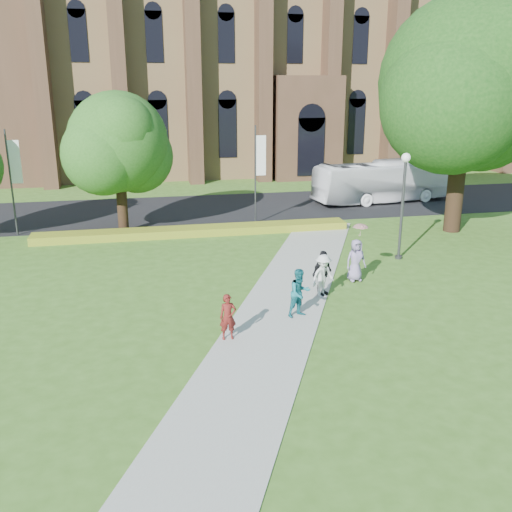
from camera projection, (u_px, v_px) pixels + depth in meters
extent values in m
plane|color=#3C631D|center=(286.00, 322.00, 20.94)|extent=(160.00, 160.00, 0.00)
cube|color=black|center=(213.00, 209.00, 39.65)|extent=(160.00, 10.00, 0.02)
cube|color=#B2B2A8|center=(280.00, 311.00, 21.87)|extent=(15.58, 28.54, 0.04)
cube|color=gold|center=(195.00, 231.00, 32.84)|extent=(18.00, 1.40, 0.45)
cube|color=brown|center=(283.00, 82.00, 57.85)|extent=(52.00, 16.00, 17.00)
cube|color=#513626|center=(10.00, 55.00, 45.91)|extent=(3.50, 3.50, 21.00)
cube|color=#513626|center=(307.00, 128.00, 50.60)|extent=(6.00, 2.50, 9.00)
cylinder|color=#38383D|center=(402.00, 212.00, 27.79)|extent=(0.14, 0.14, 4.80)
sphere|color=white|center=(406.00, 158.00, 27.02)|extent=(0.44, 0.44, 0.44)
cylinder|color=#38383D|center=(398.00, 257.00, 28.47)|extent=(0.36, 0.36, 0.15)
cylinder|color=#332114|center=(457.00, 175.00, 32.82)|extent=(0.96, 0.96, 6.60)
sphere|color=#123B10|center=(466.00, 83.00, 31.33)|extent=(9.60, 9.60, 9.60)
cylinder|color=#332114|center=(122.00, 198.00, 32.73)|extent=(0.60, 0.60, 4.12)
sphere|color=#225419|center=(118.00, 142.00, 31.80)|extent=(5.60, 5.60, 5.60)
cylinder|color=#38383D|center=(255.00, 176.00, 34.68)|extent=(0.10, 0.10, 6.00)
cube|color=white|center=(261.00, 156.00, 34.40)|extent=(0.60, 0.02, 2.40)
cylinder|color=#38383D|center=(11.00, 184.00, 31.94)|extent=(0.10, 0.10, 6.00)
cube|color=white|center=(15.00, 162.00, 31.65)|extent=(0.60, 0.02, 2.40)
imported|color=white|center=(384.00, 182.00, 41.47)|extent=(10.99, 3.99, 2.99)
imported|color=#5E1915|center=(228.00, 317.00, 19.28)|extent=(0.59, 0.39, 1.60)
imported|color=#15626D|center=(300.00, 293.00, 21.12)|extent=(1.08, 0.95, 1.85)
imported|color=silver|center=(323.00, 276.00, 23.09)|extent=(1.33, 1.12, 1.79)
imported|color=black|center=(322.00, 273.00, 23.26)|extent=(1.19, 0.97, 1.89)
imported|color=gray|center=(356.00, 260.00, 24.98)|extent=(0.97, 0.68, 1.87)
imported|color=#E7A9A3|center=(360.00, 232.00, 24.75)|extent=(0.83, 0.83, 0.58)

